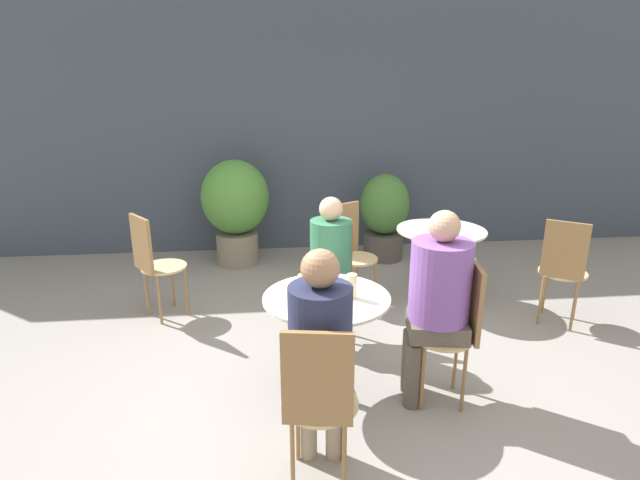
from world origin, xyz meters
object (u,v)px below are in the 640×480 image
object	(u,v)px
bistro_chair_1	(459,321)
beer_glass_1	(352,286)
potted_plant_1	(384,214)
bistro_chair_2	(331,271)
beer_glass_2	(321,275)
cafe_table_near	(326,317)
seated_person_1	(437,293)
bistro_chair_5	(152,258)
cafe_table_far	(440,244)
seated_person_0	(320,346)
bistro_chair_3	(563,264)
seated_person_2	(331,259)
potted_plant_0	(235,205)
bistro_chair_0	(319,396)
bistro_chair_4	(350,245)
beer_glass_0	(303,288)

from	to	relation	value
bistro_chair_1	beer_glass_1	distance (m)	0.72
beer_glass_1	potted_plant_1	size ratio (longest dim) A/B	0.16
bistro_chair_2	bistro_chair_1	bearing A→B (deg)	-45.00
beer_glass_2	potted_plant_1	size ratio (longest dim) A/B	0.17
cafe_table_near	seated_person_1	distance (m)	0.71
cafe_table_near	bistro_chair_5	bearing A→B (deg)	136.17
bistro_chair_2	bistro_chair_5	xyz separation A→B (m)	(-1.50, 0.48, 0.00)
potted_plant_1	cafe_table_far	bearing A→B (deg)	-79.51
cafe_table_far	bistro_chair_5	size ratio (longest dim) A/B	0.86
seated_person_0	bistro_chair_3	bearing A→B (deg)	-136.86
bistro_chair_3	seated_person_2	bearing A→B (deg)	39.57
potted_plant_0	bistro_chair_0	bearing A→B (deg)	-80.49
cafe_table_far	beer_glass_1	xyz separation A→B (m)	(-1.08, -1.45, 0.22)
bistro_chair_3	seated_person_1	size ratio (longest dim) A/B	0.74
seated_person_0	cafe_table_far	bearing A→B (deg)	-113.57
seated_person_2	beer_glass_1	xyz separation A→B (m)	(0.04, -0.72, 0.08)
bistro_chair_0	seated_person_1	world-z (taller)	seated_person_1
seated_person_0	bistro_chair_5	bearing A→B (deg)	-48.59
bistro_chair_4	potted_plant_0	world-z (taller)	potted_plant_0
seated_person_1	bistro_chair_1	bearing A→B (deg)	90.00
bistro_chair_2	beer_glass_2	bearing A→B (deg)	-93.48
seated_person_0	beer_glass_1	xyz separation A→B (m)	(0.26, 0.64, 0.04)
cafe_table_far	bistro_chair_2	world-z (taller)	bistro_chair_2
cafe_table_far	beer_glass_0	bearing A→B (deg)	-133.58
bistro_chair_5	beer_glass_1	distance (m)	2.04
bistro_chair_2	beer_glass_0	xyz separation A→B (m)	(-0.29, -0.88, 0.24)
bistro_chair_3	potted_plant_0	bearing A→B (deg)	2.16
bistro_chair_5	seated_person_1	xyz separation A→B (m)	(2.04, -1.42, 0.19)
bistro_chair_3	beer_glass_1	xyz separation A→B (m)	(-1.93, -0.84, 0.23)
bistro_chair_2	bistro_chair_3	xyz separation A→B (m)	(1.95, -0.03, 0.00)
bistro_chair_4	bistro_chair_1	bearing A→B (deg)	-107.05
bistro_chair_2	potted_plant_1	xyz separation A→B (m)	(0.86, 1.86, -0.02)
seated_person_1	beer_glass_1	xyz separation A→B (m)	(-0.53, 0.07, 0.04)
seated_person_0	seated_person_2	xyz separation A→B (m)	(0.22, 1.36, -0.03)
cafe_table_far	bistro_chair_2	size ratio (longest dim) A/B	0.86
bistro_chair_5	seated_person_1	size ratio (longest dim) A/B	0.74
bistro_chair_0	bistro_chair_5	xyz separation A→B (m)	(-1.23, 2.14, 0.00)
bistro_chair_4	seated_person_2	size ratio (longest dim) A/B	0.79
bistro_chair_1	bistro_chair_2	world-z (taller)	same
beer_glass_0	potted_plant_1	world-z (taller)	potted_plant_1
beer_glass_0	potted_plant_1	distance (m)	2.98
bistro_chair_2	seated_person_1	xyz separation A→B (m)	(0.54, -0.94, 0.19)
beer_glass_0	potted_plant_0	bearing A→B (deg)	101.81
bistro_chair_0	potted_plant_1	xyz separation A→B (m)	(1.13, 3.52, -0.02)
bistro_chair_0	seated_person_0	xyz separation A→B (m)	(0.02, 0.15, 0.19)
cafe_table_near	beer_glass_1	bearing A→B (deg)	-14.99
bistro_chair_3	beer_glass_1	bearing A→B (deg)	59.65
bistro_chair_1	beer_glass_2	bearing A→B (deg)	-99.89
cafe_table_near	beer_glass_1	world-z (taller)	beer_glass_1
bistro_chair_3	bistro_chair_4	distance (m)	1.83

